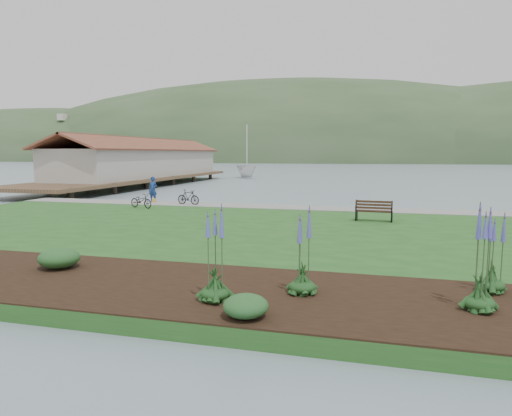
% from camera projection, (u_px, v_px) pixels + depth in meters
% --- Properties ---
extents(ground, '(600.00, 600.00, 0.00)m').
position_uv_depth(ground, '(239.00, 233.00, 20.96)').
color(ground, slate).
rests_on(ground, ground).
extents(lawn, '(34.00, 20.00, 0.40)m').
position_uv_depth(lawn, '(224.00, 236.00, 19.02)').
color(lawn, '#20511C').
rests_on(lawn, ground).
extents(shoreline_path, '(34.00, 2.20, 0.03)m').
position_uv_depth(shoreline_path, '(272.00, 207.00, 27.53)').
color(shoreline_path, gray).
rests_on(shoreline_path, lawn).
extents(garden_bed, '(24.00, 4.40, 0.04)m').
position_uv_depth(garden_bed, '(237.00, 290.00, 10.74)').
color(garden_bed, black).
rests_on(garden_bed, lawn).
extents(far_hillside, '(580.00, 80.00, 38.00)m').
position_uv_depth(far_hillside, '(415.00, 162.00, 178.83)').
color(far_hillside, '#324E2B').
rests_on(far_hillside, ground).
extents(pier_pavilion, '(8.00, 36.00, 5.40)m').
position_uv_depth(pier_pavilion, '(143.00, 162.00, 52.17)').
color(pier_pavilion, '#4C3826').
rests_on(pier_pavilion, ground).
extents(park_bench, '(1.75, 0.81, 1.05)m').
position_uv_depth(park_bench, '(374.00, 210.00, 21.69)').
color(park_bench, black).
rests_on(park_bench, lawn).
extents(person, '(0.77, 0.57, 1.99)m').
position_uv_depth(person, '(153.00, 187.00, 30.11)').
color(person, navy).
rests_on(person, lawn).
extents(bicycle_a, '(1.07, 1.77, 0.88)m').
position_uv_depth(bicycle_a, '(141.00, 201.00, 27.00)').
color(bicycle_a, black).
rests_on(bicycle_a, lawn).
extents(bicycle_b, '(0.75, 1.64, 0.95)m').
position_uv_depth(bicycle_b, '(188.00, 197.00, 28.69)').
color(bicycle_b, black).
rests_on(bicycle_b, lawn).
extents(sailboat, '(13.22, 13.25, 24.64)m').
position_uv_depth(sailboat, '(247.00, 178.00, 66.63)').
color(sailboat, silver).
rests_on(sailboat, ground).
extents(pannier, '(0.25, 0.29, 0.27)m').
position_uv_depth(pannier, '(154.00, 201.00, 29.87)').
color(pannier, gold).
rests_on(pannier, lawn).
extents(echium_0, '(0.62, 0.62, 2.31)m').
position_uv_depth(echium_0, '(215.00, 261.00, 9.84)').
color(echium_0, '#153B17').
rests_on(echium_0, garden_bed).
extents(echium_1, '(0.62, 0.62, 2.21)m').
position_uv_depth(echium_1, '(302.00, 257.00, 10.36)').
color(echium_1, '#153B17').
rests_on(echium_1, garden_bed).
extents(echium_2, '(0.62, 0.62, 2.37)m').
position_uv_depth(echium_2, '(481.00, 264.00, 9.22)').
color(echium_2, '#153B17').
rests_on(echium_2, garden_bed).
extents(echium_3, '(0.62, 0.62, 2.22)m').
position_uv_depth(echium_3, '(493.00, 256.00, 10.50)').
color(echium_3, '#153B17').
rests_on(echium_3, garden_bed).
extents(shrub_0, '(1.13, 1.13, 0.56)m').
position_uv_depth(shrub_0, '(59.00, 258.00, 12.74)').
color(shrub_0, '#1E4C21').
rests_on(shrub_0, garden_bed).
extents(shrub_1, '(0.90, 0.90, 0.45)m').
position_uv_depth(shrub_1, '(246.00, 306.00, 8.92)').
color(shrub_1, '#1E4C21').
rests_on(shrub_1, garden_bed).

